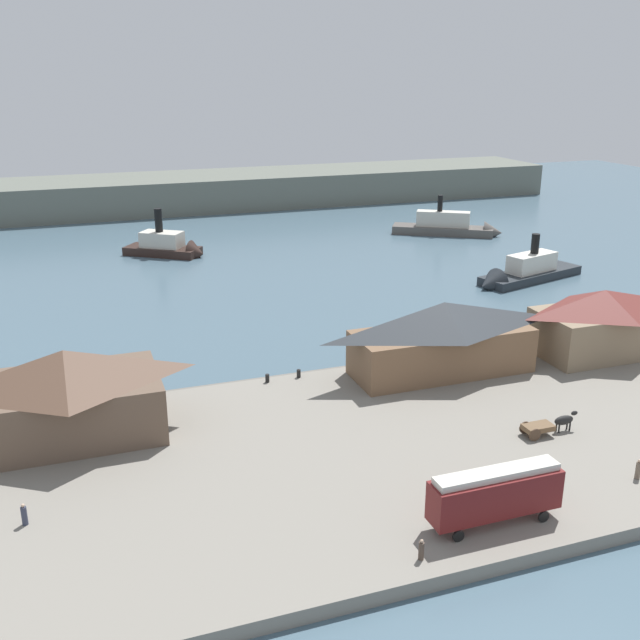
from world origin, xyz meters
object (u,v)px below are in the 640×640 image
(ferry_departing_north, at_px, (453,227))
(pedestrian_standing_center, at_px, (24,515))
(pedestrian_walking_east, at_px, (554,484))
(pedestrian_by_tram, at_px, (421,550))
(ferry_shed_central_terminal, at_px, (68,392))
(mooring_post_center_west, at_px, (267,378))
(horse_cart, at_px, (547,425))
(pedestrian_near_east_shed, at_px, (638,470))
(ferry_shed_customs_shed, at_px, (442,337))
(ferry_near_quay, at_px, (521,274))
(street_tram, at_px, (495,493))
(mooring_post_center_east, at_px, (299,373))
(ferry_moored_east, at_px, (170,247))
(ferry_shed_east_terminal, at_px, (602,321))

(ferry_departing_north, bearing_deg, pedestrian_standing_center, -134.81)
(pedestrian_walking_east, bearing_deg, pedestrian_by_tram, -163.76)
(ferry_shed_central_terminal, xyz_separation_m, mooring_post_center_west, (20.25, 5.48, -3.78))
(ferry_shed_central_terminal, xyz_separation_m, horse_cart, (41.35, -14.68, -3.30))
(mooring_post_center_west, bearing_deg, pedestrian_near_east_shed, -51.39)
(ferry_shed_central_terminal, relative_size, horse_cart, 2.92)
(ferry_shed_customs_shed, distance_m, pedestrian_by_tram, 33.84)
(pedestrian_near_east_shed, height_order, pedestrian_walking_east, pedestrian_near_east_shed)
(ferry_shed_customs_shed, height_order, ferry_departing_north, ferry_shed_customs_shed)
(ferry_shed_customs_shed, bearing_deg, ferry_near_quay, 44.84)
(street_tram, relative_size, ferry_near_quay, 0.46)
(ferry_shed_customs_shed, relative_size, mooring_post_center_east, 22.57)
(pedestrian_by_tram, distance_m, pedestrian_walking_east, 14.33)
(pedestrian_near_east_shed, distance_m, ferry_moored_east, 98.03)
(ferry_moored_east, bearing_deg, ferry_shed_east_terminal, -60.57)
(horse_cart, xyz_separation_m, pedestrian_near_east_shed, (2.27, -9.11, -0.12))
(pedestrian_near_east_shed, relative_size, pedestrian_by_tram, 1.11)
(ferry_shed_central_terminal, distance_m, pedestrian_by_tram, 35.22)
(ferry_moored_east, height_order, ferry_departing_north, ferry_moored_east)
(ferry_shed_central_terminal, bearing_deg, mooring_post_center_east, 13.22)
(ferry_shed_east_terminal, relative_size, pedestrian_near_east_shed, 8.75)
(ferry_shed_customs_shed, xyz_separation_m, mooring_post_center_west, (-18.91, 3.84, -3.70))
(horse_cart, xyz_separation_m, ferry_departing_north, (37.66, 84.26, -0.52))
(ferry_shed_east_terminal, distance_m, mooring_post_center_east, 36.35)
(horse_cart, bearing_deg, ferry_near_quay, 58.19)
(horse_cart, bearing_deg, ferry_shed_customs_shed, 97.65)
(pedestrian_near_east_shed, relative_size, ferry_moored_east, 0.11)
(ferry_moored_east, bearing_deg, ferry_departing_north, -1.67)
(ferry_shed_customs_shed, relative_size, street_tram, 1.98)
(mooring_post_center_east, height_order, ferry_departing_north, ferry_departing_north)
(pedestrian_by_tram, relative_size, pedestrian_walking_east, 0.94)
(pedestrian_standing_center, xyz_separation_m, ferry_departing_north, (82.80, 83.36, -0.40))
(pedestrian_by_tram, xyz_separation_m, ferry_moored_east, (-2.16, 98.61, -0.24))
(ferry_shed_central_terminal, distance_m, pedestrian_standing_center, 14.69)
(ferry_departing_north, relative_size, ferry_near_quay, 0.99)
(mooring_post_center_west, bearing_deg, ferry_shed_customs_shed, -11.47)
(pedestrian_standing_center, height_order, pedestrian_near_east_shed, pedestrian_near_east_shed)
(mooring_post_center_east, distance_m, ferry_near_quay, 55.15)
(pedestrian_walking_east, height_order, mooring_post_center_east, pedestrian_walking_east)
(ferry_shed_east_terminal, distance_m, pedestrian_standing_center, 65.15)
(ferry_shed_central_terminal, xyz_separation_m, pedestrian_near_east_shed, (43.62, -23.78, -3.42))
(ferry_departing_north, bearing_deg, pedestrian_by_tram, -120.49)
(mooring_post_center_east, bearing_deg, street_tram, -80.52)
(ferry_shed_east_terminal, relative_size, street_tram, 1.50)
(ferry_shed_east_terminal, height_order, pedestrian_walking_east, ferry_shed_east_terminal)
(pedestrian_walking_east, height_order, ferry_moored_east, ferry_moored_east)
(ferry_shed_east_terminal, height_order, ferry_moored_east, ferry_shed_east_terminal)
(street_tram, relative_size, ferry_moored_east, 0.67)
(ferry_near_quay, bearing_deg, pedestrian_standing_center, -147.74)
(ferry_shed_central_terminal, relative_size, street_tram, 1.62)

